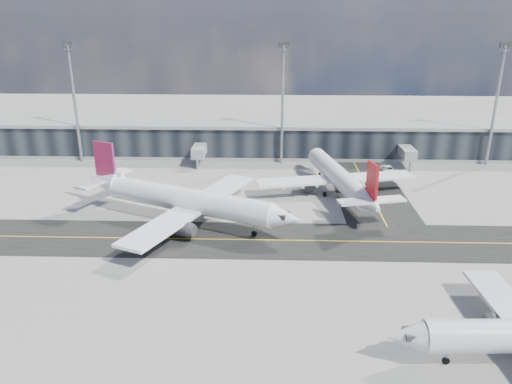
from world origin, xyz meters
TOP-DOWN VIEW (x-y plane):
  - ground at (0.00, 0.00)m, footprint 300.00×300.00m
  - taxiway_lanes at (3.91, 10.74)m, footprint 180.00×63.00m
  - terminal_concourse at (0.04, 54.93)m, footprint 152.00×19.80m
  - floodlight_masts at (0.00, 48.00)m, footprint 102.50×0.70m
  - airliner_af at (-17.57, 10.97)m, footprint 41.20×35.58m
  - airliner_redtail at (11.22, 25.64)m, footprint 33.49×39.00m
  - baggage_tug at (-5.21, 14.38)m, footprint 2.80×1.63m
  - service_van at (24.49, 40.28)m, footprint 2.92×6.00m

SIDE VIEW (x-z plane):
  - ground at x=0.00m, z-range 0.00..0.00m
  - taxiway_lanes at x=3.91m, z-range -0.01..0.03m
  - service_van at x=24.49m, z-range 0.00..1.64m
  - baggage_tug at x=-5.21m, z-range 0.00..1.68m
  - airliner_redtail at x=11.22m, z-range -1.97..9.65m
  - terminal_concourse at x=0.04m, z-range -0.31..8.49m
  - airliner_af at x=-17.57m, z-range -2.17..10.61m
  - floodlight_masts at x=0.00m, z-range 1.16..30.06m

